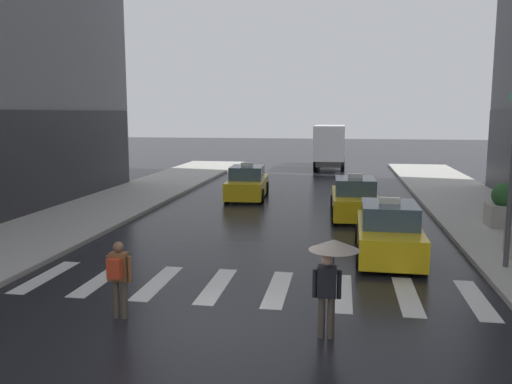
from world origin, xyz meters
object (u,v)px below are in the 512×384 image
(taxi_lead, at_px, (388,232))
(planter_mid_block, at_px, (504,207))
(taxi_third, at_px, (247,184))
(box_truck, at_px, (330,145))
(pedestrian_with_backpack, at_px, (119,274))
(taxi_second, at_px, (354,199))
(pedestrian_with_umbrella, at_px, (331,261))

(taxi_lead, relative_size, planter_mid_block, 2.85)
(taxi_third, distance_m, box_truck, 15.25)
(taxi_lead, bearing_deg, planter_mid_block, 44.12)
(taxi_third, xyz_separation_m, pedestrian_with_backpack, (0.18, -16.21, 0.25))
(taxi_second, bearing_deg, box_truck, 94.54)
(planter_mid_block, bearing_deg, pedestrian_with_umbrella, -119.77)
(taxi_third, bearing_deg, box_truck, 75.64)
(taxi_second, height_order, box_truck, box_truck)
(taxi_lead, height_order, pedestrian_with_umbrella, pedestrian_with_umbrella)
(taxi_second, xyz_separation_m, taxi_third, (-5.27, 4.12, 0.00))
(box_truck, bearing_deg, pedestrian_with_umbrella, -88.55)
(pedestrian_with_umbrella, height_order, planter_mid_block, pedestrian_with_umbrella)
(pedestrian_with_umbrella, height_order, pedestrian_with_backpack, pedestrian_with_umbrella)
(pedestrian_with_backpack, bearing_deg, taxi_lead, 45.02)
(taxi_second, height_order, planter_mid_block, taxi_second)
(box_truck, bearing_deg, taxi_lead, -84.57)
(taxi_second, relative_size, pedestrian_with_backpack, 2.78)
(box_truck, relative_size, pedestrian_with_umbrella, 3.89)
(taxi_lead, distance_m, box_truck, 25.11)
(taxi_second, distance_m, planter_mid_block, 5.63)
(box_truck, distance_m, planter_mid_block, 21.77)
(pedestrian_with_backpack, xyz_separation_m, planter_mid_block, (10.42, 10.29, -0.10))
(pedestrian_with_backpack, relative_size, planter_mid_block, 1.03)
(taxi_second, bearing_deg, planter_mid_block, -18.71)
(taxi_third, distance_m, planter_mid_block, 12.15)
(taxi_second, relative_size, box_truck, 0.61)
(taxi_lead, xyz_separation_m, pedestrian_with_backpack, (-5.96, -5.97, 0.25))
(taxi_third, relative_size, box_truck, 0.61)
(taxi_lead, distance_m, pedestrian_with_umbrella, 6.48)
(taxi_second, distance_m, pedestrian_with_backpack, 13.12)
(taxi_second, relative_size, taxi_third, 0.99)
(taxi_third, xyz_separation_m, planter_mid_block, (10.60, -5.92, 0.15))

